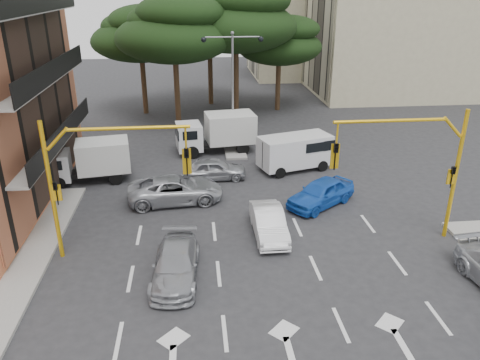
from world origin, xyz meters
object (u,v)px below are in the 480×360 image
Objects in this scene: car_silver_cross_b at (214,169)px; car_silver_cross_a at (176,189)px; car_silver_wagon at (176,264)px; car_blue_compact at (321,193)px; signal_mast_right at (419,159)px; box_truck_a at (88,162)px; box_truck_b at (216,133)px; car_white_hatch at (269,223)px; van_white at (295,153)px; street_lamp_center at (233,70)px; signal_mast_left at (94,171)px.

car_silver_cross_a is at bearing 142.70° from car_silver_cross_b.
car_silver_wagon is 7.12m from car_silver_cross_a.
car_silver_cross_a is at bearing -135.21° from car_blue_compact.
signal_mast_right reaches higher than box_truck_a.
car_silver_wagon is 0.80× the size of box_truck_b.
car_silver_cross_b is at bearing -102.26° from box_truck_a.
car_silver_wagon is (-7.41, -5.91, -0.08)m from car_blue_compact.
car_silver_wagon is at bearing 163.12° from box_truck_b.
box_truck_b is at bearing 97.81° from car_white_hatch.
car_blue_compact is at bearing -127.90° from car_silver_cross_b.
signal_mast_right reaches higher than car_white_hatch.
car_blue_compact is 0.82× the size of car_silver_cross_a.
van_white is (-0.31, 5.21, 0.40)m from car_blue_compact.
box_truck_b is at bearing 84.77° from car_silver_wagon.
car_silver_cross_a is at bearing 136.18° from car_white_hatch.
signal_mast_right is 1.22× the size of box_truck_a.
street_lamp_center is at bearing -53.82° from box_truck_b.
van_white is at bearing -96.05° from box_truck_a.
car_white_hatch is 0.79× the size of box_truck_a.
car_silver_wagon is (3.12, -2.11, -3.26)m from signal_mast_left.
van_white is (10.22, 9.01, -2.78)m from signal_mast_left.
street_lamp_center is at bearing -66.88° from box_truck_a.
box_truck_a is (-15.78, 8.33, -2.67)m from signal_mast_right.
signal_mast_left reaches higher than box_truck_b.
car_white_hatch reaches higher than car_silver_wagon.
car_silver_cross_b is at bearing 82.60° from car_silver_wagon.
car_blue_compact is 6.78m from car_silver_cross_b.
box_truck_a is at bearing 51.51° from car_silver_cross_a.
car_white_hatch is 0.77× the size of car_silver_cross_a.
box_truck_b is (-8.04, 12.82, -2.55)m from signal_mast_right.
street_lamp_center is at bearing 163.90° from car_blue_compact.
car_blue_compact is 0.96× the size of car_silver_wagon.
car_silver_wagon is 10.25m from car_silver_cross_b.
signal_mast_right is at bearing 15.43° from car_silver_wagon.
box_truck_a is at bearing 104.63° from signal_mast_left.
street_lamp_center reaches higher than signal_mast_right.
signal_mast_left is at bearing 148.97° from box_truck_b.
car_silver_cross_b is at bearing -42.53° from car_silver_cross_a.
car_silver_cross_b is (2.21, 2.93, -0.06)m from car_silver_cross_a.
signal_mast_right is at bearing -8.62° from car_white_hatch.
box_truck_b is (-4.66, 3.81, 0.22)m from van_white.
car_silver_cross_a reaches higher than car_white_hatch.
car_white_hatch is 0.72× the size of box_truck_b.
signal_mast_left is at bearing -115.91° from street_lamp_center.
street_lamp_center is 1.58× the size of box_truck_a.
signal_mast_left is 11.64m from car_blue_compact.
signal_mast_left is 1.35× the size of van_white.
car_silver_wagon is 1.15× the size of car_silver_cross_b.
street_lamp_center is 4.44m from box_truck_b.
car_silver_wagon is 0.88× the size of box_truck_a.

